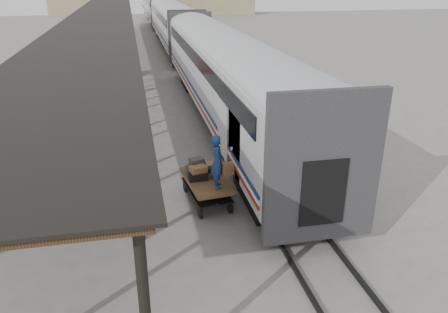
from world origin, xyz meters
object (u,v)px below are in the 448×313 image
baggage_cart (207,185)px  luggage_tug (132,68)px  porter (217,162)px  pedestrian (125,81)px

baggage_cart → luggage_tug: 21.19m
luggage_tug → porter: 21.89m
porter → pedestrian: (-2.90, 15.63, -0.80)m
porter → luggage_tug: bearing=11.6°
porter → pedestrian: size_ratio=0.93×
baggage_cart → pedestrian: size_ratio=1.36×
baggage_cart → porter: bearing=-76.1°
porter → pedestrian: 15.92m
baggage_cart → pedestrian: pedestrian is taller
baggage_cart → porter: (0.25, -0.65, 1.08)m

